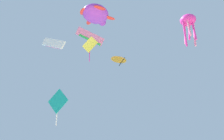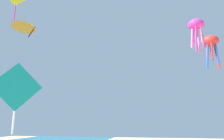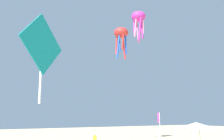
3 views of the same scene
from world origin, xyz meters
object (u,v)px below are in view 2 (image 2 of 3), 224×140
at_px(kite_octopus_magenta, 196,26).
at_px(kite_delta_orange, 24,26).
at_px(kite_diamond_teal, 16,89).
at_px(kite_octopus_red, 211,43).

bearing_deg(kite_octopus_magenta, kite_delta_orange, 38.10).
relative_size(kite_diamond_teal, kite_octopus_magenta, 1.31).
xyz_separation_m(kite_diamond_teal, kite_delta_orange, (14.48, 9.62, 11.45)).
xyz_separation_m(kite_octopus_red, kite_octopus_magenta, (-8.79, 3.28, -1.14)).
distance_m(kite_diamond_teal, kite_delta_orange, 20.81).
relative_size(kite_octopus_red, kite_delta_orange, 1.29).
relative_size(kite_delta_orange, kite_octopus_magenta, 1.04).
distance_m(kite_octopus_red, kite_delta_orange, 26.18).
height_order(kite_diamond_teal, kite_octopus_magenta, kite_octopus_magenta).
relative_size(kite_diamond_teal, kite_delta_orange, 1.26).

